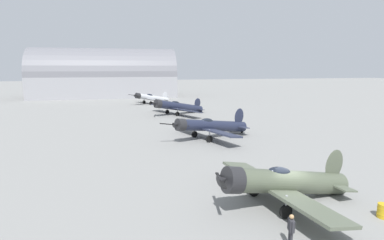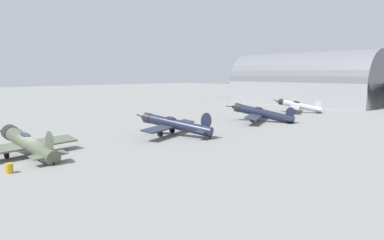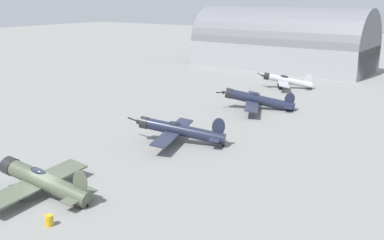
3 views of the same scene
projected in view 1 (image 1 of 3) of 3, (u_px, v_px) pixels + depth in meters
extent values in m
plane|color=gray|center=(289.00, 202.00, 19.46)|extent=(400.00, 400.00, 0.00)
cylinder|color=#4C5442|center=(290.00, 182.00, 19.23)|extent=(2.69, 8.95, 2.93)
cylinder|color=#232326|center=(233.00, 180.00, 17.59)|extent=(1.73, 1.37, 1.71)
cone|color=#232326|center=(223.00, 180.00, 17.34)|extent=(0.75, 0.74, 0.74)
cube|color=black|center=(221.00, 180.00, 17.28)|extent=(2.71, 0.63, 0.27)
ellipsoid|color=black|center=(279.00, 172.00, 18.78)|extent=(1.00, 1.88, 0.96)
cube|color=#565E4C|center=(276.00, 188.00, 18.88)|extent=(10.74, 3.55, 0.53)
ellipsoid|color=#4C5442|center=(334.00, 165.00, 20.44)|extent=(0.38, 1.83, 2.32)
cube|color=#565E4C|center=(331.00, 182.00, 20.57)|extent=(3.52, 1.57, 0.29)
cylinder|color=#999BA0|center=(286.00, 204.00, 17.24)|extent=(0.14, 0.14, 0.99)
cylinder|color=black|center=(286.00, 212.00, 17.33)|extent=(0.31, 0.82, 0.80)
cylinder|color=#999BA0|center=(254.00, 183.00, 20.23)|extent=(0.14, 0.14, 0.99)
cylinder|color=black|center=(254.00, 190.00, 20.32)|extent=(0.31, 0.82, 0.80)
cylinder|color=black|center=(338.00, 190.00, 20.96)|extent=(0.14, 0.29, 0.28)
cylinder|color=#1E2338|center=(214.00, 126.00, 37.03)|extent=(4.61, 9.82, 2.60)
cylinder|color=#232326|center=(181.00, 125.00, 34.35)|extent=(1.71, 1.50, 1.53)
cone|color=#232326|center=(176.00, 125.00, 33.99)|extent=(0.77, 0.79, 0.66)
cube|color=black|center=(174.00, 125.00, 33.91)|extent=(0.33, 3.32, 0.51)
ellipsoid|color=black|center=(207.00, 121.00, 36.37)|extent=(1.31, 1.93, 0.90)
cube|color=#282D42|center=(206.00, 128.00, 36.42)|extent=(11.18, 5.45, 0.41)
ellipsoid|color=#1E2338|center=(239.00, 117.00, 39.14)|extent=(0.71, 1.70, 2.31)
cube|color=#282D42|center=(238.00, 126.00, 39.24)|extent=(3.57, 2.19, 0.24)
cylinder|color=#999BA0|center=(210.00, 134.00, 34.87)|extent=(0.14, 0.14, 1.12)
cylinder|color=black|center=(209.00, 139.00, 34.97)|extent=(0.46, 0.82, 0.80)
cylinder|color=#999BA0|center=(194.00, 130.00, 37.44)|extent=(0.14, 0.14, 1.12)
cylinder|color=black|center=(194.00, 134.00, 37.54)|extent=(0.46, 0.82, 0.80)
cylinder|color=black|center=(242.00, 132.00, 39.83)|extent=(0.19, 0.30, 0.28)
cylinder|color=#1E2338|center=(180.00, 107.00, 56.19)|extent=(5.68, 9.81, 3.31)
cylinder|color=#232326|center=(158.00, 104.00, 53.02)|extent=(1.90, 1.73, 1.69)
cone|color=#232326|center=(155.00, 103.00, 52.60)|extent=(0.87, 0.87, 0.74)
cube|color=black|center=(154.00, 103.00, 52.50)|extent=(3.21, 0.79, 0.49)
ellipsoid|color=black|center=(176.00, 103.00, 55.43)|extent=(1.46, 1.95, 0.99)
cube|color=#282D42|center=(175.00, 108.00, 55.47)|extent=(12.96, 7.48, 0.53)
ellipsoid|color=#1E2338|center=(197.00, 103.00, 58.76)|extent=(0.89, 1.70, 2.12)
cube|color=#282D42|center=(197.00, 109.00, 58.83)|extent=(3.54, 2.46, 0.31)
cylinder|color=#999BA0|center=(177.00, 111.00, 53.90)|extent=(0.14, 0.14, 1.06)
cylinder|color=black|center=(177.00, 114.00, 53.99)|extent=(0.52, 0.81, 0.80)
cylinder|color=#999BA0|center=(167.00, 109.00, 56.37)|extent=(0.14, 0.14, 1.06)
cylinder|color=black|center=(167.00, 112.00, 56.47)|extent=(0.52, 0.81, 0.80)
cylinder|color=black|center=(200.00, 111.00, 59.42)|extent=(0.21, 0.30, 0.28)
cylinder|color=#B7BABF|center=(153.00, 98.00, 72.25)|extent=(4.99, 8.26, 2.77)
cylinder|color=#232326|center=(138.00, 96.00, 69.51)|extent=(1.68, 1.60, 1.45)
cone|color=#232326|center=(135.00, 95.00, 69.07)|extent=(0.78, 0.82, 0.64)
cube|color=black|center=(135.00, 95.00, 68.97)|extent=(1.87, 2.88, 0.45)
ellipsoid|color=black|center=(150.00, 95.00, 71.59)|extent=(1.49, 1.95, 0.98)
cube|color=#ADAFB5|center=(149.00, 99.00, 71.62)|extent=(10.24, 6.42, 0.52)
ellipsoid|color=#B7BABF|center=(165.00, 95.00, 74.48)|extent=(0.91, 1.64, 1.92)
cube|color=#ADAFB5|center=(164.00, 99.00, 74.53)|extent=(3.53, 2.52, 0.30)
cylinder|color=#999BA0|center=(151.00, 101.00, 70.21)|extent=(0.14, 0.14, 1.09)
cylinder|color=black|center=(151.00, 103.00, 70.31)|extent=(0.54, 0.80, 0.80)
cylinder|color=#999BA0|center=(144.00, 100.00, 72.47)|extent=(0.14, 0.14, 1.09)
cylinder|color=black|center=(144.00, 102.00, 72.57)|extent=(0.54, 0.80, 0.80)
cylinder|color=black|center=(167.00, 102.00, 75.10)|extent=(0.22, 0.29, 0.28)
cylinder|color=#2D2D33|center=(289.00, 237.00, 14.68)|extent=(0.12, 0.12, 0.84)
cube|color=#2D2D33|center=(291.00, 225.00, 14.41)|extent=(0.50, 0.34, 0.60)
sphere|color=tan|center=(292.00, 217.00, 14.33)|extent=(0.22, 0.22, 0.22)
cylinder|color=#2D2D33|center=(289.00, 222.00, 14.68)|extent=(0.09, 0.09, 0.56)
cylinder|color=#2D2D33|center=(293.00, 228.00, 14.13)|extent=(0.09, 0.09, 0.56)
cylinder|color=gold|center=(383.00, 211.00, 17.39)|extent=(0.61, 0.61, 0.84)
torus|color=gold|center=(383.00, 208.00, 17.36)|extent=(0.65, 0.65, 0.04)
torus|color=gold|center=(383.00, 213.00, 17.42)|extent=(0.65, 0.65, 0.04)
cube|color=#939399|center=(106.00, 87.00, 90.22)|extent=(17.22, 40.82, 5.98)
cylinder|color=slate|center=(106.00, 76.00, 89.70)|extent=(17.22, 40.82, 16.41)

